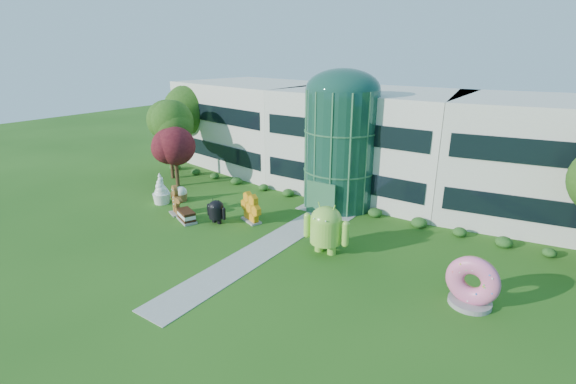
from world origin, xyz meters
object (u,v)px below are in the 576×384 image
Objects in this scene: android_black at (216,210)px; donut at (473,281)px; android_green at (326,226)px; gingerbread at (176,200)px.

donut reaches higher than android_black.
android_green is at bearing 1.62° from android_black.
android_green reaches higher than gingerbread.
donut is at bearing 24.92° from gingerbread.
gingerbread is (-22.75, -0.26, -0.18)m from donut.
gingerbread is at bearing -179.96° from android_green.
donut is (9.30, -0.80, -0.47)m from android_green.
android_green is 1.33× the size of donut.
donut is at bearing -2.43° from android_black.
donut is at bearing -9.39° from android_green.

